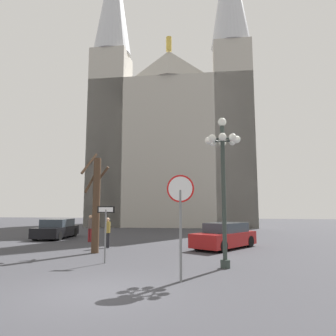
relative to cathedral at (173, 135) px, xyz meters
name	(u,v)px	position (x,y,z in m)	size (l,w,h in m)	color
ground_plane	(93,293)	(2.85, -31.93, -11.89)	(120.00, 120.00, 0.00)	#38383D
cathedral	(173,135)	(0.00, 0.00, 0.00)	(20.49, 14.39, 38.99)	#ADA89E
stop_sign	(180,205)	(4.97, -30.34, -9.59)	(0.86, 0.08, 3.23)	slate
one_way_arrow_sign	(106,226)	(1.54, -27.74, -10.41)	(0.69, 0.15, 2.27)	slate
street_lamp	(223,167)	(6.31, -27.93, -8.11)	(1.37, 1.37, 5.71)	#2D3833
bare_tree	(96,202)	(-0.03, -25.08, -9.36)	(1.29, 1.16, 5.11)	#473323
parked_car_near_black	(57,229)	(-5.85, -18.45, -11.23)	(2.43, 4.71, 1.40)	black
parked_car_far_red	(225,236)	(6.35, -22.21, -11.23)	(3.72, 4.58, 1.39)	maroon
pedestrian_walking	(107,230)	(-0.12, -23.13, -10.88)	(0.32, 0.32, 1.67)	black
pedestrian_standing	(90,225)	(-2.36, -20.38, -10.82)	(0.32, 0.32, 1.75)	maroon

